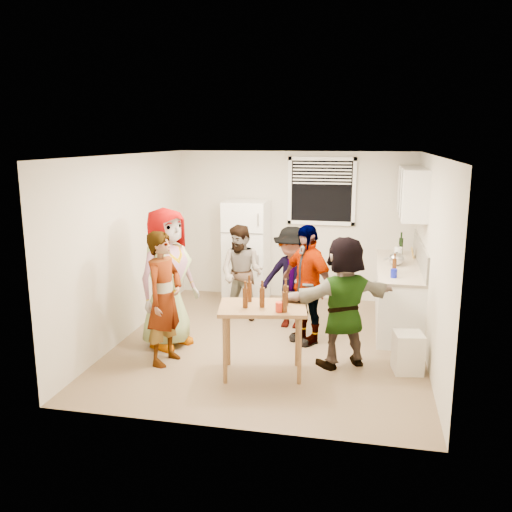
% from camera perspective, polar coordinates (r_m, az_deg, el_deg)
% --- Properties ---
extents(room, '(4.00, 4.50, 2.50)m').
position_cam_1_polar(room, '(7.41, 1.51, -9.13)').
color(room, beige).
rests_on(room, ground).
extents(window, '(1.12, 0.10, 1.06)m').
position_cam_1_polar(window, '(9.08, 6.92, 6.79)').
color(window, white).
rests_on(window, room).
extents(refrigerator, '(0.70, 0.70, 1.70)m').
position_cam_1_polar(refrigerator, '(9.09, -0.99, 0.50)').
color(refrigerator, white).
rests_on(refrigerator, ground).
extents(counter_lower, '(0.60, 2.20, 0.86)m').
position_cam_1_polar(counter_lower, '(8.28, 14.68, -4.09)').
color(counter_lower, white).
rests_on(counter_lower, ground).
extents(countertop, '(0.64, 2.22, 0.04)m').
position_cam_1_polar(countertop, '(8.16, 14.85, -1.06)').
color(countertop, beige).
rests_on(countertop, counter_lower).
extents(backsplash, '(0.03, 2.20, 0.36)m').
position_cam_1_polar(backsplash, '(8.14, 16.93, 0.23)').
color(backsplash, '#B9B5A9').
rests_on(backsplash, countertop).
extents(upper_cabinets, '(0.34, 1.60, 0.70)m').
position_cam_1_polar(upper_cabinets, '(8.20, 16.11, 6.52)').
color(upper_cabinets, white).
rests_on(upper_cabinets, room).
extents(kettle, '(0.28, 0.25, 0.21)m').
position_cam_1_polar(kettle, '(8.12, 14.52, -0.96)').
color(kettle, silver).
rests_on(kettle, countertop).
extents(paper_towel, '(0.11, 0.11, 0.24)m').
position_cam_1_polar(paper_towel, '(8.26, 14.69, -0.75)').
color(paper_towel, white).
rests_on(paper_towel, countertop).
extents(wine_bottle, '(0.07, 0.07, 0.27)m').
position_cam_1_polar(wine_bottle, '(8.89, 14.95, 0.15)').
color(wine_bottle, black).
rests_on(wine_bottle, countertop).
extents(beer_bottle_counter, '(0.06, 0.06, 0.21)m').
position_cam_1_polar(beer_bottle_counter, '(7.60, 14.31, -1.85)').
color(beer_bottle_counter, '#47230C').
rests_on(beer_bottle_counter, countertop).
extents(blue_cup, '(0.09, 0.09, 0.12)m').
position_cam_1_polar(blue_cup, '(7.41, 14.28, -2.22)').
color(blue_cup, '#0F17A8').
rests_on(blue_cup, countertop).
extents(picture_frame, '(0.02, 0.17, 0.14)m').
position_cam_1_polar(picture_frame, '(8.71, 16.15, 0.31)').
color(picture_frame, '#BC913C').
rests_on(picture_frame, countertop).
extents(trash_bin, '(0.37, 0.37, 0.48)m').
position_cam_1_polar(trash_bin, '(6.71, 15.70, -9.67)').
color(trash_bin, beige).
rests_on(trash_bin, ground).
extents(serving_table, '(1.09, 0.82, 0.83)m').
position_cam_1_polar(serving_table, '(6.51, 0.67, -12.28)').
color(serving_table, brown).
rests_on(serving_table, ground).
extents(beer_bottle_table, '(0.06, 0.06, 0.24)m').
position_cam_1_polar(beer_bottle_table, '(6.38, -0.71, -4.80)').
color(beer_bottle_table, '#47230C').
rests_on(beer_bottle_table, serving_table).
extents(red_cup, '(0.08, 0.08, 0.11)m').
position_cam_1_polar(red_cup, '(6.02, 2.44, -5.88)').
color(red_cup, red).
rests_on(red_cup, serving_table).
extents(guest_grey, '(2.05, 1.66, 0.59)m').
position_cam_1_polar(guest_grey, '(7.45, -9.09, -9.17)').
color(guest_grey, gray).
rests_on(guest_grey, ground).
extents(guest_stripe, '(1.73, 0.95, 0.39)m').
position_cam_1_polar(guest_stripe, '(6.92, -9.39, -10.91)').
color(guest_stripe, '#141933').
rests_on(guest_stripe, ground).
extents(guest_back_left, '(1.01, 1.57, 0.55)m').
position_cam_1_polar(guest_back_left, '(8.33, -1.47, -6.66)').
color(guest_back_left, '#503924').
rests_on(guest_back_left, ground).
extents(guest_back_right, '(1.11, 1.58, 0.55)m').
position_cam_1_polar(guest_back_right, '(8.04, 3.71, -7.41)').
color(guest_back_right, '#3F3E43').
rests_on(guest_back_right, ground).
extents(guest_black, '(1.78, 1.83, 0.39)m').
position_cam_1_polar(guest_black, '(7.50, 5.24, -8.91)').
color(guest_black, black).
rests_on(guest_black, ground).
extents(guest_orange, '(2.09, 2.13, 0.47)m').
position_cam_1_polar(guest_orange, '(6.84, 8.98, -11.20)').
color(guest_orange, '#D28350').
rests_on(guest_orange, ground).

